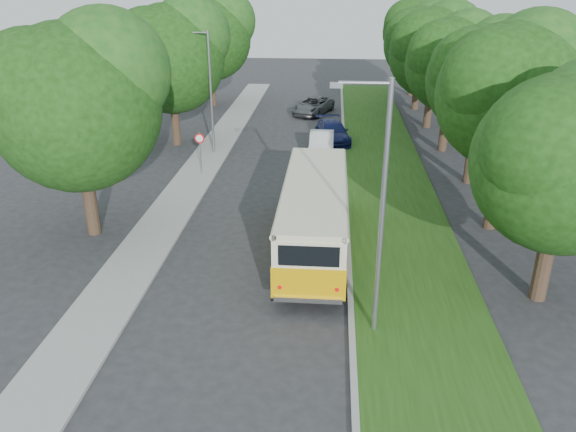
# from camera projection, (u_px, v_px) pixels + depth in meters

# --- Properties ---
(ground) EXTENTS (120.00, 120.00, 0.00)m
(ground) POSITION_uv_depth(u_px,v_px,m) (251.00, 286.00, 20.50)
(ground) COLOR #2A2A2C
(ground) RESTS_ON ground
(curb) EXTENTS (0.20, 70.00, 0.15)m
(curb) POSITION_uv_depth(u_px,v_px,m) (347.00, 230.00, 24.78)
(curb) COLOR gray
(curb) RESTS_ON ground
(grass_verge) EXTENTS (4.50, 70.00, 0.13)m
(grass_verge) POSITION_uv_depth(u_px,v_px,m) (401.00, 232.00, 24.61)
(grass_verge) COLOR #224512
(grass_verge) RESTS_ON ground
(sidewalk) EXTENTS (2.20, 70.00, 0.12)m
(sidewalk) POSITION_uv_depth(u_px,v_px,m) (161.00, 225.00, 25.40)
(sidewalk) COLOR gray
(sidewalk) RESTS_ON ground
(treeline) EXTENTS (24.27, 41.91, 9.46)m
(treeline) POSITION_uv_depth(u_px,v_px,m) (340.00, 55.00, 34.37)
(treeline) COLOR #332319
(treeline) RESTS_ON ground
(lamppost_near) EXTENTS (1.71, 0.16, 8.00)m
(lamppost_near) POSITION_uv_depth(u_px,v_px,m) (379.00, 205.00, 16.17)
(lamppost_near) COLOR gray
(lamppost_near) RESTS_ON ground
(lamppost_far) EXTENTS (1.71, 0.16, 7.50)m
(lamppost_far) POSITION_uv_depth(u_px,v_px,m) (209.00, 89.00, 33.84)
(lamppost_far) COLOR gray
(lamppost_far) RESTS_ON ground
(warning_sign) EXTENTS (0.56, 0.10, 2.50)m
(warning_sign) POSITION_uv_depth(u_px,v_px,m) (200.00, 146.00, 31.10)
(warning_sign) COLOR gray
(warning_sign) RESTS_ON ground
(vintage_bus) EXTENTS (2.59, 9.97, 2.96)m
(vintage_bus) POSITION_uv_depth(u_px,v_px,m) (314.00, 217.00, 22.67)
(vintage_bus) COLOR #EAAA07
(vintage_bus) RESTS_ON ground
(car_silver) EXTENTS (2.19, 3.81, 1.22)m
(car_silver) POSITION_uv_depth(u_px,v_px,m) (306.00, 200.00, 26.63)
(car_silver) COLOR silver
(car_silver) RESTS_ON ground
(car_white) EXTENTS (1.49, 4.28, 1.41)m
(car_white) POSITION_uv_depth(u_px,v_px,m) (322.00, 144.00, 35.14)
(car_white) COLOR silver
(car_white) RESTS_ON ground
(car_blue) EXTENTS (2.69, 5.03, 1.39)m
(car_blue) POSITION_uv_depth(u_px,v_px,m) (333.00, 132.00, 37.81)
(car_blue) COLOR #121B50
(car_blue) RESTS_ON ground
(car_grey) EXTENTS (3.73, 5.30, 1.34)m
(car_grey) POSITION_uv_depth(u_px,v_px,m) (313.00, 105.00, 45.48)
(car_grey) COLOR #4E5155
(car_grey) RESTS_ON ground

